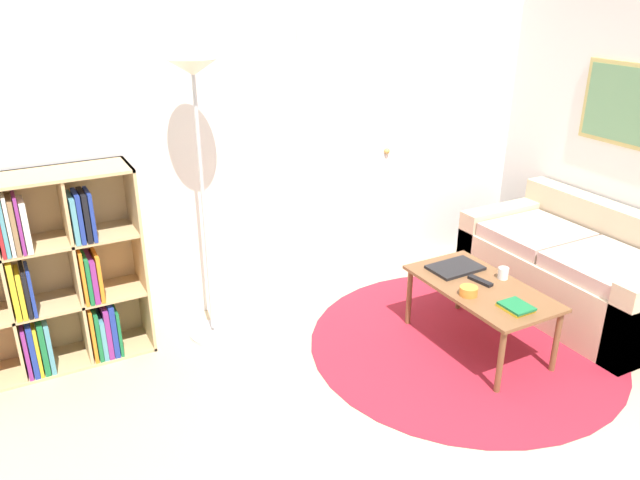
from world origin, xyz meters
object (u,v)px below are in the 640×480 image
object	(u,v)px
bookshelf	(36,280)
couch	(578,272)
floor_lamp	(196,115)
bowl	(469,291)
coffee_table	(481,292)
laptop	(455,268)
cup	(503,273)

from	to	relation	value
bookshelf	couch	distance (m)	3.57
floor_lamp	bowl	distance (m)	1.92
bowl	floor_lamp	bearing A→B (deg)	142.08
bowl	coffee_table	bearing A→B (deg)	19.46
couch	coffee_table	size ratio (longest dim) A/B	1.58
floor_lamp	couch	xyz separation A→B (m)	(2.42, -0.87, -1.19)
floor_lamp	couch	world-z (taller)	floor_lamp
bowl	couch	bearing A→B (deg)	6.46
coffee_table	bowl	bearing A→B (deg)	-160.54
coffee_table	laptop	xyz separation A→B (m)	(0.01, 0.27, 0.06)
bookshelf	coffee_table	size ratio (longest dim) A/B	1.26
coffee_table	floor_lamp	bearing A→B (deg)	146.67
bookshelf	bowl	size ratio (longest dim) A/B	11.00
laptop	bowl	size ratio (longest dim) A/B	3.14
coffee_table	laptop	size ratio (longest dim) A/B	2.78
cup	couch	bearing A→B (deg)	4.27
couch	bowl	bearing A→B (deg)	-173.54
bookshelf	floor_lamp	distance (m)	1.34
bookshelf	bowl	bearing A→B (deg)	-26.56
couch	coffee_table	distance (m)	0.99
floor_lamp	laptop	world-z (taller)	floor_lamp
bookshelf	cup	distance (m)	2.83
coffee_table	laptop	bearing A→B (deg)	87.76
coffee_table	cup	world-z (taller)	cup
bowl	cup	world-z (taller)	cup
laptop	bookshelf	bearing A→B (deg)	161.47
couch	cup	distance (m)	0.82
bookshelf	cup	size ratio (longest dim) A/B	16.09
bookshelf	floor_lamp	bearing A→B (deg)	-7.88
couch	bowl	xyz separation A→B (m)	(-1.13, -0.13, 0.19)
bookshelf	coffee_table	world-z (taller)	bookshelf
coffee_table	cup	xyz separation A→B (m)	(0.19, 0.01, 0.08)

